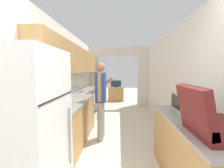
{
  "coord_description": "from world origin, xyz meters",
  "views": [
    {
      "loc": [
        0.02,
        -0.84,
        1.51
      ],
      "look_at": [
        -0.16,
        2.98,
        1.16
      ],
      "focal_mm": 24.0,
      "sensor_mm": 36.0,
      "label": 1
    }
  ],
  "objects_px": {
    "refrigerator": "(28,133)",
    "person": "(101,99)",
    "suitcase": "(209,121)",
    "tv_cabinet": "(116,94)",
    "range_oven": "(85,107)",
    "television": "(116,84)",
    "microwave": "(189,102)"
  },
  "relations": [
    {
      "from": "refrigerator",
      "to": "person",
      "type": "relative_size",
      "value": 1.03
    },
    {
      "from": "suitcase",
      "to": "tv_cabinet",
      "type": "bearing_deg",
      "value": 99.77
    },
    {
      "from": "range_oven",
      "to": "person",
      "type": "distance_m",
      "value": 1.27
    },
    {
      "from": "person",
      "to": "suitcase",
      "type": "xyz_separation_m",
      "value": [
        1.25,
        -1.73,
        0.13
      ]
    },
    {
      "from": "person",
      "to": "tv_cabinet",
      "type": "distance_m",
      "value": 4.2
    },
    {
      "from": "range_oven",
      "to": "television",
      "type": "relative_size",
      "value": 2.05
    },
    {
      "from": "refrigerator",
      "to": "tv_cabinet",
      "type": "bearing_deg",
      "value": 82.29
    },
    {
      "from": "microwave",
      "to": "television",
      "type": "relative_size",
      "value": 1.03
    },
    {
      "from": "range_oven",
      "to": "television",
      "type": "bearing_deg",
      "value": 75.02
    },
    {
      "from": "range_oven",
      "to": "person",
      "type": "xyz_separation_m",
      "value": [
        0.59,
        -1.04,
        0.45
      ]
    },
    {
      "from": "person",
      "to": "television",
      "type": "xyz_separation_m",
      "value": [
        0.24,
        4.12,
        -0.05
      ]
    },
    {
      "from": "suitcase",
      "to": "television",
      "type": "bearing_deg",
      "value": 99.84
    },
    {
      "from": "person",
      "to": "television",
      "type": "relative_size",
      "value": 3.35
    },
    {
      "from": "suitcase",
      "to": "microwave",
      "type": "xyz_separation_m",
      "value": [
        0.18,
        0.83,
        0.0
      ]
    },
    {
      "from": "range_oven",
      "to": "tv_cabinet",
      "type": "height_order",
      "value": "range_oven"
    },
    {
      "from": "refrigerator",
      "to": "suitcase",
      "type": "xyz_separation_m",
      "value": [
        1.81,
        -0.02,
        0.16
      ]
    },
    {
      "from": "microwave",
      "to": "television",
      "type": "distance_m",
      "value": 5.16
    },
    {
      "from": "suitcase",
      "to": "tv_cabinet",
      "type": "xyz_separation_m",
      "value": [
        -1.01,
        5.89,
        -0.68
      ]
    },
    {
      "from": "range_oven",
      "to": "suitcase",
      "type": "xyz_separation_m",
      "value": [
        1.84,
        -2.76,
        0.58
      ]
    },
    {
      "from": "person",
      "to": "range_oven",
      "type": "bearing_deg",
      "value": 33.06
    },
    {
      "from": "range_oven",
      "to": "microwave",
      "type": "bearing_deg",
      "value": -43.78
    },
    {
      "from": "person",
      "to": "microwave",
      "type": "height_order",
      "value": "person"
    },
    {
      "from": "refrigerator",
      "to": "suitcase",
      "type": "distance_m",
      "value": 1.81
    },
    {
      "from": "range_oven",
      "to": "person",
      "type": "height_order",
      "value": "person"
    },
    {
      "from": "refrigerator",
      "to": "suitcase",
      "type": "height_order",
      "value": "refrigerator"
    },
    {
      "from": "person",
      "to": "microwave",
      "type": "distance_m",
      "value": 1.7
    },
    {
      "from": "refrigerator",
      "to": "range_oven",
      "type": "relative_size",
      "value": 1.69
    },
    {
      "from": "tv_cabinet",
      "to": "suitcase",
      "type": "bearing_deg",
      "value": -80.23
    },
    {
      "from": "television",
      "to": "person",
      "type": "bearing_deg",
      "value": -93.32
    },
    {
      "from": "range_oven",
      "to": "tv_cabinet",
      "type": "relative_size",
      "value": 1.38
    },
    {
      "from": "refrigerator",
      "to": "microwave",
      "type": "distance_m",
      "value": 2.15
    },
    {
      "from": "television",
      "to": "microwave",
      "type": "bearing_deg",
      "value": -76.58
    }
  ]
}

